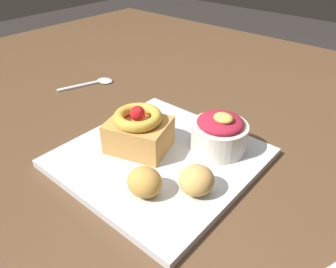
% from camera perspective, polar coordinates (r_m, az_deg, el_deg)
% --- Properties ---
extents(dining_table, '(1.56, 1.04, 0.73)m').
position_cam_1_polar(dining_table, '(0.71, 6.72, -0.58)').
color(dining_table, brown).
rests_on(dining_table, ground_plane).
extents(front_plate, '(0.27, 0.27, 0.01)m').
position_cam_1_polar(front_plate, '(0.50, -1.48, -4.18)').
color(front_plate, silver).
rests_on(front_plate, dining_table).
extents(cake_slice, '(0.11, 0.10, 0.07)m').
position_cam_1_polar(cake_slice, '(0.50, -5.23, 0.60)').
color(cake_slice, '#C68E47').
rests_on(cake_slice, front_plate).
extents(berry_ramekin, '(0.09, 0.09, 0.07)m').
position_cam_1_polar(berry_ramekin, '(0.50, 9.08, 0.18)').
color(berry_ramekin, silver).
rests_on(berry_ramekin, front_plate).
extents(fritter_front, '(0.05, 0.05, 0.04)m').
position_cam_1_polar(fritter_front, '(0.43, 5.07, -8.14)').
color(fritter_front, tan).
rests_on(fritter_front, front_plate).
extents(fritter_middle, '(0.05, 0.04, 0.04)m').
position_cam_1_polar(fritter_middle, '(0.42, -4.18, -8.46)').
color(fritter_middle, gold).
rests_on(fritter_middle, front_plate).
extents(spoon, '(0.06, 0.12, 0.00)m').
position_cam_1_polar(spoon, '(0.77, -13.01, 8.80)').
color(spoon, silver).
rests_on(spoon, dining_table).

